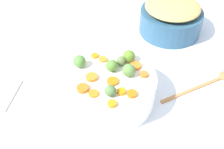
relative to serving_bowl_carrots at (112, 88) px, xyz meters
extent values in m
cube|color=white|center=(-0.04, 0.00, -0.06)|extent=(2.40, 2.40, 0.02)
cylinder|color=white|center=(0.00, 0.00, 0.00)|extent=(0.29, 0.29, 0.11)
cylinder|color=#2C5371|center=(0.49, -0.02, 0.00)|extent=(0.27, 0.27, 0.11)
ellipsoid|color=tan|center=(0.49, -0.02, 0.07)|extent=(0.24, 0.24, 0.04)
cylinder|color=orange|center=(0.06, -0.09, 0.06)|extent=(0.04, 0.04, 0.01)
cylinder|color=orange|center=(0.06, 0.07, 0.06)|extent=(0.04, 0.04, 0.01)
cylinder|color=orange|center=(-0.10, -0.06, 0.06)|extent=(0.04, 0.04, 0.01)
cylinder|color=orange|center=(0.06, 0.10, 0.06)|extent=(0.03, 0.03, 0.01)
cylinder|color=orange|center=(-0.05, -0.06, 0.06)|extent=(0.04, 0.04, 0.01)
cylinder|color=orange|center=(-0.04, -0.09, 0.06)|extent=(0.04, 0.04, 0.01)
cylinder|color=orange|center=(-0.04, 0.05, 0.06)|extent=(0.05, 0.05, 0.01)
cylinder|color=orange|center=(0.08, -0.05, 0.06)|extent=(0.04, 0.04, 0.01)
cylinder|color=orange|center=(-0.10, 0.05, 0.06)|extent=(0.04, 0.04, 0.01)
cylinder|color=orange|center=(-0.10, 0.01, 0.06)|extent=(0.04, 0.04, 0.01)
cylinder|color=orange|center=(-0.02, -0.01, 0.06)|extent=(0.05, 0.05, 0.01)
sphere|color=#508333|center=(0.03, 0.02, 0.08)|extent=(0.04, 0.04, 0.04)
sphere|color=#52863B|center=(-0.01, 0.12, 0.08)|extent=(0.04, 0.04, 0.04)
sphere|color=#5A8641|center=(0.03, -0.04, 0.08)|extent=(0.04, 0.04, 0.04)
sphere|color=#5B713E|center=(0.07, 0.00, 0.07)|extent=(0.03, 0.03, 0.03)
sphere|color=#598326|center=(0.10, -0.01, 0.08)|extent=(0.04, 0.04, 0.04)
sphere|color=#4D733E|center=(-0.07, -0.04, 0.07)|extent=(0.04, 0.04, 0.04)
cube|color=#AE7845|center=(0.18, -0.24, -0.05)|extent=(0.24, 0.16, 0.01)
cube|color=tan|center=(-0.18, 0.36, -0.05)|extent=(0.18, 0.16, 0.01)
camera|label=1|loc=(-0.56, -0.32, 0.69)|focal=44.34mm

